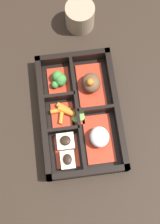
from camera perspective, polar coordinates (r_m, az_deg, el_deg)
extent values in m
plane|color=black|center=(0.81, 0.00, -0.51)|extent=(3.00, 3.00, 0.00)
cube|color=black|center=(0.81, 0.00, -0.41)|extent=(0.32, 0.20, 0.01)
cube|color=black|center=(0.79, -6.64, -0.86)|extent=(0.32, 0.01, 0.05)
cube|color=black|center=(0.80, 6.58, 0.76)|extent=(0.32, 0.01, 0.05)
cube|color=black|center=(0.85, -1.34, 9.84)|extent=(0.01, 0.20, 0.05)
cube|color=black|center=(0.76, 1.50, -11.06)|extent=(0.01, 0.20, 0.05)
cube|color=black|center=(0.79, -0.46, -0.10)|extent=(0.29, 0.01, 0.05)
cube|color=black|center=(0.80, -3.67, 2.68)|extent=(0.01, 0.08, 0.05)
cube|color=black|center=(0.78, -2.96, -3.41)|extent=(0.01, 0.08, 0.05)
cube|color=black|center=(0.79, 2.83, 0.30)|extent=(0.01, 0.09, 0.05)
cube|color=#B22D19|center=(0.82, 2.01, 4.83)|extent=(0.12, 0.07, 0.01)
ellipsoid|color=brown|center=(0.80, 2.07, 5.39)|extent=(0.05, 0.05, 0.04)
sphere|color=#D1661E|center=(0.78, 1.89, 5.49)|extent=(0.02, 0.02, 0.02)
cube|color=#B22D19|center=(0.78, 3.47, -4.91)|extent=(0.12, 0.07, 0.01)
ellipsoid|color=silver|center=(0.76, 3.56, -4.57)|extent=(0.05, 0.05, 0.04)
cube|color=#B22D19|center=(0.83, -3.93, 5.60)|extent=(0.08, 0.06, 0.01)
sphere|color=#387A33|center=(0.81, -4.60, 5.00)|extent=(0.02, 0.02, 0.02)
sphere|color=#387A33|center=(0.81, -3.56, 5.68)|extent=(0.03, 0.03, 0.03)
sphere|color=#387A33|center=(0.82, -4.13, 6.53)|extent=(0.03, 0.03, 0.03)
sphere|color=#387A33|center=(0.81, -3.53, 5.96)|extent=(0.03, 0.03, 0.03)
cube|color=#B22D19|center=(0.80, -3.21, -0.51)|extent=(0.07, 0.06, 0.01)
cylinder|color=orange|center=(0.79, -2.47, 0.16)|extent=(0.04, 0.05, 0.02)
cylinder|color=orange|center=(0.79, -4.18, 0.26)|extent=(0.01, 0.03, 0.01)
cylinder|color=orange|center=(0.79, -3.43, -0.39)|extent=(0.05, 0.02, 0.01)
cylinder|color=orange|center=(0.80, -3.03, 0.80)|extent=(0.03, 0.04, 0.01)
cube|color=#B22D19|center=(0.78, -2.42, -7.19)|extent=(0.08, 0.06, 0.01)
cube|color=beige|center=(0.77, -2.65, -5.42)|extent=(0.04, 0.04, 0.02)
ellipsoid|color=black|center=(0.76, -2.69, -5.23)|extent=(0.02, 0.03, 0.01)
cube|color=beige|center=(0.76, -2.25, -8.81)|extent=(0.04, 0.03, 0.02)
ellipsoid|color=black|center=(0.75, -2.29, -8.65)|extent=(0.03, 0.02, 0.01)
cube|color=#B22D19|center=(0.80, -0.39, -0.84)|extent=(0.04, 0.03, 0.01)
cylinder|color=#75A84C|center=(0.79, -0.61, -1.04)|extent=(0.03, 0.03, 0.01)
cylinder|color=#75A84C|center=(0.79, 0.07, -0.95)|extent=(0.02, 0.02, 0.01)
cylinder|color=#75A84C|center=(0.79, -0.29, -0.12)|extent=(0.02, 0.02, 0.01)
cylinder|color=gray|center=(0.89, -0.01, 17.09)|extent=(0.08, 0.08, 0.07)
cylinder|color=#597A38|center=(0.87, -0.01, 18.31)|extent=(0.07, 0.07, 0.01)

